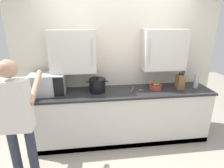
{
  "coord_description": "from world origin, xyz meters",
  "views": [
    {
      "loc": [
        -0.5,
        -1.98,
        2.04
      ],
      "look_at": [
        -0.15,
        0.75,
        1.08
      ],
      "focal_mm": 29.1,
      "sensor_mm": 36.0,
      "label": 1
    }
  ],
  "objects_px": {
    "microwave_oven": "(46,84)",
    "fruit_bowl": "(156,86)",
    "person_figure": "(17,117)",
    "stock_pot": "(97,85)",
    "knife_block": "(180,82)",
    "thermos_flask": "(196,81)",
    "wooden_spoon": "(137,90)"
  },
  "relations": [
    {
      "from": "microwave_oven",
      "to": "fruit_bowl",
      "type": "relative_size",
      "value": 3.57
    },
    {
      "from": "knife_block",
      "to": "person_figure",
      "type": "xyz_separation_m",
      "value": [
        -2.38,
        -0.8,
        -0.06
      ]
    },
    {
      "from": "fruit_bowl",
      "to": "thermos_flask",
      "type": "distance_m",
      "value": 0.72
    },
    {
      "from": "wooden_spoon",
      "to": "knife_block",
      "type": "xyz_separation_m",
      "value": [
        0.75,
        -0.02,
        0.12
      ]
    },
    {
      "from": "person_figure",
      "to": "knife_block",
      "type": "bearing_deg",
      "value": 18.52
    },
    {
      "from": "knife_block",
      "to": "person_figure",
      "type": "bearing_deg",
      "value": -161.48
    },
    {
      "from": "wooden_spoon",
      "to": "thermos_flask",
      "type": "height_order",
      "value": "thermos_flask"
    },
    {
      "from": "knife_block",
      "to": "thermos_flask",
      "type": "bearing_deg",
      "value": 0.47
    },
    {
      "from": "person_figure",
      "to": "microwave_oven",
      "type": "bearing_deg",
      "value": 79.71
    },
    {
      "from": "fruit_bowl",
      "to": "stock_pot",
      "type": "xyz_separation_m",
      "value": [
        -1.0,
        0.0,
        0.07
      ]
    },
    {
      "from": "fruit_bowl",
      "to": "thermos_flask",
      "type": "relative_size",
      "value": 0.83
    },
    {
      "from": "stock_pot",
      "to": "thermos_flask",
      "type": "distance_m",
      "value": 1.71
    },
    {
      "from": "fruit_bowl",
      "to": "stock_pot",
      "type": "distance_m",
      "value": 1.0
    },
    {
      "from": "wooden_spoon",
      "to": "stock_pot",
      "type": "relative_size",
      "value": 0.59
    },
    {
      "from": "microwave_oven",
      "to": "stock_pot",
      "type": "bearing_deg",
      "value": 0.46
    },
    {
      "from": "microwave_oven",
      "to": "person_figure",
      "type": "bearing_deg",
      "value": -100.29
    },
    {
      "from": "wooden_spoon",
      "to": "fruit_bowl",
      "type": "xyz_separation_m",
      "value": [
        0.34,
        0.03,
        0.03
      ]
    },
    {
      "from": "wooden_spoon",
      "to": "fruit_bowl",
      "type": "height_order",
      "value": "fruit_bowl"
    },
    {
      "from": "microwave_oven",
      "to": "knife_block",
      "type": "relative_size",
      "value": 2.3
    },
    {
      "from": "person_figure",
      "to": "stock_pot",
      "type": "bearing_deg",
      "value": 41.01
    },
    {
      "from": "fruit_bowl",
      "to": "person_figure",
      "type": "bearing_deg",
      "value": -156.89
    },
    {
      "from": "thermos_flask",
      "to": "person_figure",
      "type": "bearing_deg",
      "value": -163.38
    },
    {
      "from": "microwave_oven",
      "to": "fruit_bowl",
      "type": "bearing_deg",
      "value": 0.13
    },
    {
      "from": "fruit_bowl",
      "to": "knife_block",
      "type": "xyz_separation_m",
      "value": [
        0.41,
        -0.04,
        0.08
      ]
    },
    {
      "from": "fruit_bowl",
      "to": "knife_block",
      "type": "bearing_deg",
      "value": -5.9
    },
    {
      "from": "knife_block",
      "to": "stock_pot",
      "type": "relative_size",
      "value": 0.88
    },
    {
      "from": "microwave_oven",
      "to": "fruit_bowl",
      "type": "distance_m",
      "value": 1.82
    },
    {
      "from": "microwave_oven",
      "to": "wooden_spoon",
      "type": "height_order",
      "value": "microwave_oven"
    },
    {
      "from": "thermos_flask",
      "to": "wooden_spoon",
      "type": "bearing_deg",
      "value": 179.22
    },
    {
      "from": "microwave_oven",
      "to": "wooden_spoon",
      "type": "bearing_deg",
      "value": -0.84
    },
    {
      "from": "fruit_bowl",
      "to": "wooden_spoon",
      "type": "bearing_deg",
      "value": -175.64
    },
    {
      "from": "stock_pot",
      "to": "thermos_flask",
      "type": "height_order",
      "value": "same"
    }
  ]
}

